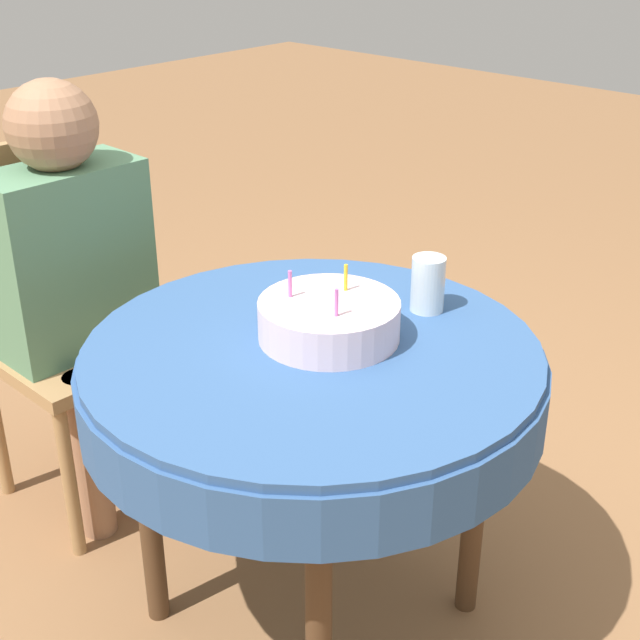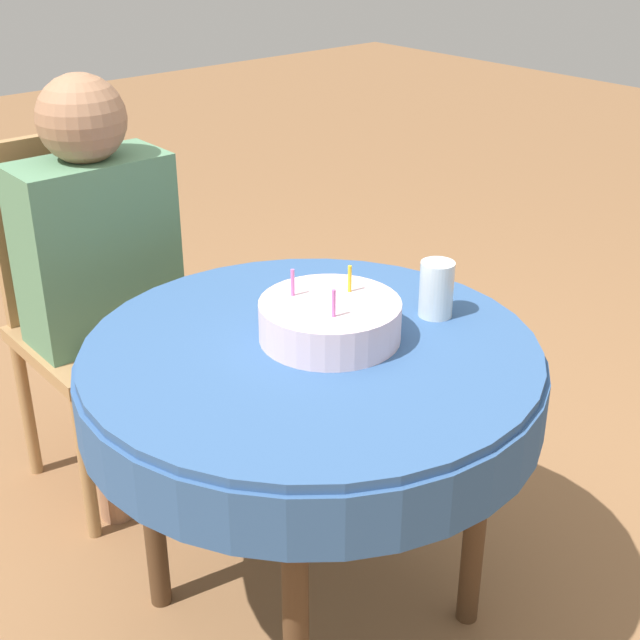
{
  "view_description": "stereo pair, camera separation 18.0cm",
  "coord_description": "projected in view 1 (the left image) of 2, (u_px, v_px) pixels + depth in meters",
  "views": [
    {
      "loc": [
        -1.16,
        -1.1,
        1.56
      ],
      "look_at": [
        0.03,
        0.0,
        0.76
      ],
      "focal_mm": 50.0,
      "sensor_mm": 36.0,
      "label": 1
    },
    {
      "loc": [
        -1.03,
        -1.23,
        1.56
      ],
      "look_at": [
        0.03,
        0.0,
        0.76
      ],
      "focal_mm": 50.0,
      "sensor_mm": 36.0,
      "label": 2
    }
  ],
  "objects": [
    {
      "name": "ground_plane",
      "position": [
        313.0,
        609.0,
        2.12
      ],
      "size": [
        12.0,
        12.0,
        0.0
      ],
      "primitive_type": "plane",
      "color": "#8C603D"
    },
    {
      "name": "person",
      "position": [
        74.0,
        262.0,
        2.22
      ],
      "size": [
        0.39,
        0.3,
        1.16
      ],
      "rotation": [
        0.0,
        0.0,
        -0.02
      ],
      "color": "#9E7051",
      "rests_on": "ground_plane"
    },
    {
      "name": "birthday_cake",
      "position": [
        327.0,
        319.0,
        1.83
      ],
      "size": [
        0.29,
        0.29,
        0.14
      ],
      "color": "silver",
      "rests_on": "dining_table"
    },
    {
      "name": "drinking_glass",
      "position": [
        428.0,
        284.0,
        1.94
      ],
      "size": [
        0.07,
        0.07,
        0.12
      ],
      "color": "silver",
      "rests_on": "dining_table"
    },
    {
      "name": "chair",
      "position": [
        62.0,
        317.0,
        2.36
      ],
      "size": [
        0.43,
        0.43,
        0.97
      ],
      "rotation": [
        0.0,
        0.0,
        -0.02
      ],
      "color": "#A37A4C",
      "rests_on": "ground_plane"
    },
    {
      "name": "dining_table",
      "position": [
        312.0,
        384.0,
        1.85
      ],
      "size": [
        0.96,
        0.96,
        0.71
      ],
      "color": "#335689",
      "rests_on": "ground_plane"
    }
  ]
}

